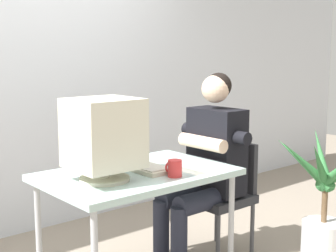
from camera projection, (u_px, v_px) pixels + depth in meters
wall_back at (64, 46)px, 4.00m from camera, size 8.00×0.10×3.00m
desk at (137, 181)px, 2.88m from camera, size 1.11×0.74×0.75m
crt_monitor at (104, 135)px, 2.63m from camera, size 0.38×0.35×0.46m
keyboard at (141, 166)px, 2.93m from camera, size 0.18×0.44×0.03m
office_chair at (223, 190)px, 3.47m from camera, size 0.41×0.41×0.81m
person_seated at (206, 162)px, 3.31m from camera, size 0.72×0.59×1.31m
potted_plant at (325, 205)px, 3.33m from camera, size 0.77×0.73×0.93m
desk_mug at (174, 168)px, 2.75m from camera, size 0.08×0.09×0.10m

